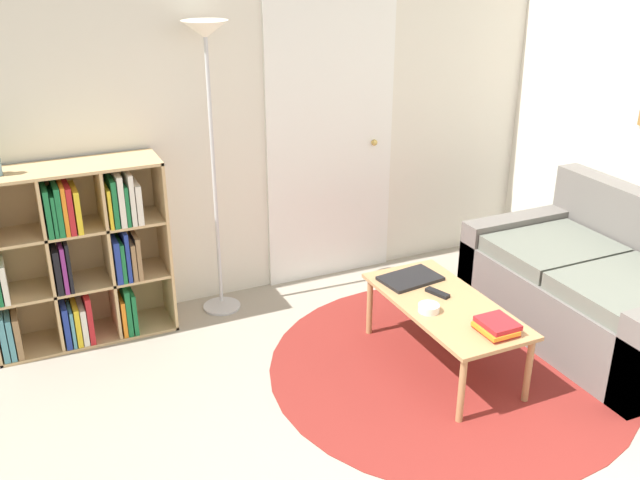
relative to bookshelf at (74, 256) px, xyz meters
name	(u,v)px	position (x,y,z in m)	size (l,w,h in m)	color
wall_back	(271,104)	(1.35, 0.21, 0.74)	(7.01, 0.11, 2.60)	silver
rug	(449,366)	(1.85, -1.24, -0.54)	(2.06, 2.06, 0.01)	maroon
bookshelf	(74,256)	(0.00, 0.00, 0.00)	(1.04, 0.34, 1.09)	tan
floor_lamp	(208,77)	(0.88, 0.00, 0.98)	(0.27, 0.27, 1.84)	#B7B7BC
couch	(603,291)	(2.92, -1.28, -0.26)	(0.93, 1.52, 0.84)	#66605B
coffee_table	(445,309)	(1.82, -1.19, -0.18)	(0.50, 1.05, 0.40)	#AD7F51
laptop	(410,278)	(1.79, -0.86, -0.13)	(0.37, 0.27, 0.02)	black
bowl	(429,308)	(1.68, -1.24, -0.12)	(0.12, 0.12, 0.04)	silver
book_stack_on_table	(496,327)	(1.88, -1.57, -0.11)	(0.18, 0.20, 0.07)	#B21E23
remote	(437,293)	(1.84, -1.09, -0.13)	(0.09, 0.15, 0.02)	black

